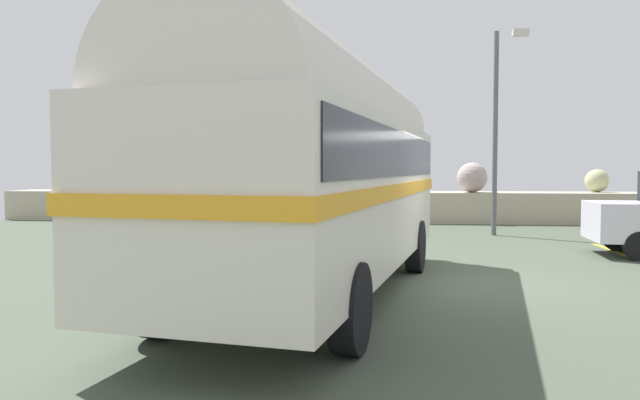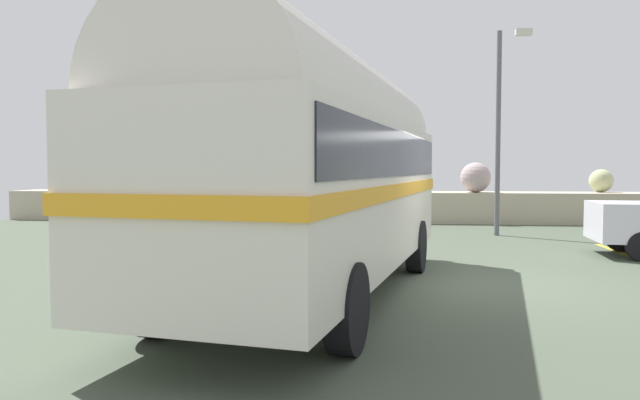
# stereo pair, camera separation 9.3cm
# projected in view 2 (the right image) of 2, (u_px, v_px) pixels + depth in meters

# --- Properties ---
(ground) EXTENTS (32.00, 26.00, 0.02)m
(ground) POSITION_uv_depth(u_px,v_px,m) (476.00, 284.00, 10.14)
(ground) COLOR #465141
(breakwater) EXTENTS (31.36, 2.32, 2.41)m
(breakwater) POSITION_uv_depth(u_px,v_px,m) (434.00, 204.00, 21.81)
(breakwater) COLOR #B4A991
(breakwater) RESTS_ON ground
(vintage_coach) EXTENTS (3.91, 8.87, 3.70)m
(vintage_coach) POSITION_uv_depth(u_px,v_px,m) (318.00, 161.00, 8.96)
(vintage_coach) COLOR black
(vintage_coach) RESTS_ON ground
(lamp_post) EXTENTS (0.90, 0.40, 5.83)m
(lamp_post) POSITION_uv_depth(u_px,v_px,m) (502.00, 120.00, 17.18)
(lamp_post) COLOR #5B5B60
(lamp_post) RESTS_ON ground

